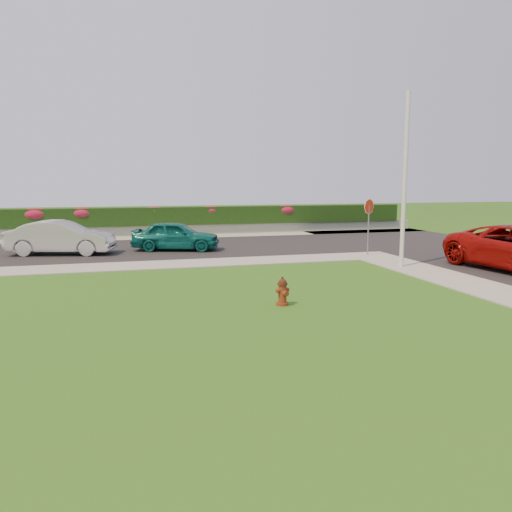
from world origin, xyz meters
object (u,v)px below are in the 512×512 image
object	(u,v)px
fire_hydrant	(283,292)
utility_pole	(405,181)
sedan_silver	(61,237)
sedan_teal	(176,236)
stop_sign	(369,214)

from	to	relation	value
fire_hydrant	utility_pole	size ratio (longest dim) A/B	0.12
utility_pole	sedan_silver	bearing A→B (deg)	151.52
utility_pole	sedan_teal	bearing A→B (deg)	138.04
fire_hydrant	utility_pole	distance (m)	8.16
sedan_teal	utility_pole	bearing A→B (deg)	-114.77
sedan_silver	stop_sign	size ratio (longest dim) A/B	1.82
sedan_teal	sedan_silver	size ratio (longest dim) A/B	0.89
sedan_teal	stop_sign	bearing A→B (deg)	-98.57
sedan_teal	stop_sign	xyz separation A→B (m)	(7.95, -3.84, 1.13)
fire_hydrant	utility_pole	world-z (taller)	utility_pole
stop_sign	fire_hydrant	bearing A→B (deg)	-133.87
fire_hydrant	stop_sign	bearing A→B (deg)	31.65
sedan_silver	stop_sign	bearing A→B (deg)	-93.04
sedan_silver	utility_pole	bearing A→B (deg)	-105.13
sedan_silver	stop_sign	xyz separation A→B (m)	(13.00, -3.82, 1.07)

